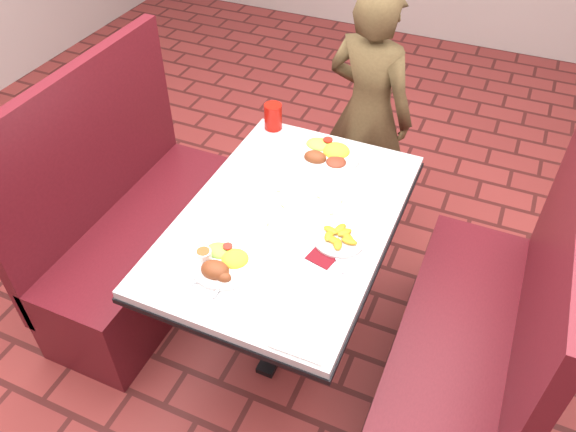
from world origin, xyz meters
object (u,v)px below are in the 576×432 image
object	(u,v)px
booth_bench_left	(139,235)
near_dinner_plate	(222,261)
plantain_plate	(339,238)
red_tumbler	(273,117)
booth_bench_right	(469,346)
far_dinner_plate	(327,152)
diner_person	(368,113)
dining_table	(288,233)

from	to	relation	value
booth_bench_left	near_dinner_plate	world-z (taller)	booth_bench_left
plantain_plate	red_tumbler	size ratio (longest dim) A/B	1.56
plantain_plate	red_tumbler	world-z (taller)	red_tumbler
booth_bench_right	far_dinner_plate	world-z (taller)	booth_bench_right
near_dinner_plate	diner_person	bearing A→B (deg)	83.88
booth_bench_left	diner_person	size ratio (longest dim) A/B	0.89
booth_bench_right	plantain_plate	xyz separation A→B (m)	(-0.57, -0.05, 0.43)
booth_bench_left	far_dinner_plate	xyz separation A→B (m)	(0.80, 0.43, 0.45)
plantain_plate	booth_bench_left	bearing A→B (deg)	177.31
diner_person	far_dinner_plate	world-z (taller)	diner_person
dining_table	booth_bench_right	size ratio (longest dim) A/B	1.01
booth_bench_right	plantain_plate	distance (m)	0.71
near_dinner_plate	plantain_plate	bearing A→B (deg)	40.47
booth_bench_left	far_dinner_plate	distance (m)	1.01
dining_table	booth_bench_left	size ratio (longest dim) A/B	1.01
diner_person	booth_bench_left	bearing A→B (deg)	63.85
far_dinner_plate	red_tumbler	size ratio (longest dim) A/B	2.40
diner_person	red_tumbler	xyz separation A→B (m)	(-0.35, -0.42, 0.14)
dining_table	near_dinner_plate	world-z (taller)	near_dinner_plate
dining_table	plantain_plate	world-z (taller)	plantain_plate
red_tumbler	diner_person	bearing A→B (deg)	50.54
far_dinner_plate	plantain_plate	world-z (taller)	far_dinner_plate
booth_bench_left	red_tumbler	world-z (taller)	booth_bench_left
near_dinner_plate	far_dinner_plate	bearing A→B (deg)	81.98
near_dinner_plate	red_tumbler	size ratio (longest dim) A/B	1.96
booth_bench_right	plantain_plate	bearing A→B (deg)	-175.13
booth_bench_right	far_dinner_plate	distance (m)	1.01
dining_table	diner_person	distance (m)	0.97
diner_person	red_tumbler	bearing A→B (deg)	64.93
near_dinner_plate	plantain_plate	world-z (taller)	near_dinner_plate
diner_person	red_tumbler	world-z (taller)	diner_person
booth_bench_left	diner_person	distance (m)	1.32
booth_bench_left	diner_person	xyz separation A→B (m)	(0.83, 0.97, 0.35)
plantain_plate	near_dinner_plate	bearing A→B (deg)	-139.53
booth_bench_right	diner_person	xyz separation A→B (m)	(-0.77, 0.97, 0.35)
red_tumbler	far_dinner_plate	bearing A→B (deg)	-19.92
booth_bench_left	booth_bench_right	world-z (taller)	same
dining_table	far_dinner_plate	xyz separation A→B (m)	(-0.00, 0.43, 0.12)
booth_bench_left	booth_bench_right	size ratio (longest dim) A/B	1.00
dining_table	near_dinner_plate	xyz separation A→B (m)	(-0.11, -0.34, 0.12)
red_tumbler	dining_table	bearing A→B (deg)	-59.96
dining_table	plantain_plate	xyz separation A→B (m)	(0.23, -0.05, 0.11)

